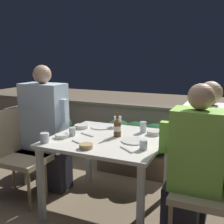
{
  "coord_description": "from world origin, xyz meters",
  "views": [
    {
      "loc": [
        1.02,
        -2.23,
        1.44
      ],
      "look_at": [
        0.0,
        0.07,
        0.92
      ],
      "focal_mm": 45.0,
      "sensor_mm": 36.0,
      "label": 1
    }
  ],
  "objects_px": {
    "chair_left_near": "(16,146)",
    "person_green_blouse": "(192,165)",
    "person_white_polo": "(202,153)",
    "chair_left_far": "(32,139)",
    "person_blue_shirt": "(47,128)",
    "potted_plant": "(58,132)",
    "chair_right_near": "(221,182)",
    "beer_bottle": "(117,127)"
  },
  "relations": [
    {
      "from": "chair_left_near",
      "to": "person_green_blouse",
      "type": "distance_m",
      "value": 1.73
    },
    {
      "from": "chair_left_near",
      "to": "person_white_polo",
      "type": "relative_size",
      "value": 0.73
    },
    {
      "from": "chair_left_far",
      "to": "person_blue_shirt",
      "type": "distance_m",
      "value": 0.25
    },
    {
      "from": "potted_plant",
      "to": "person_blue_shirt",
      "type": "bearing_deg",
      "value": -63.85
    },
    {
      "from": "person_blue_shirt",
      "to": "person_white_polo",
      "type": "bearing_deg",
      "value": 0.3
    },
    {
      "from": "chair_right_near",
      "to": "person_green_blouse",
      "type": "relative_size",
      "value": 0.72
    },
    {
      "from": "person_white_polo",
      "to": "person_blue_shirt",
      "type": "bearing_deg",
      "value": -179.7
    },
    {
      "from": "person_white_polo",
      "to": "chair_left_far",
      "type": "bearing_deg",
      "value": -179.73
    },
    {
      "from": "person_white_polo",
      "to": "potted_plant",
      "type": "height_order",
      "value": "person_white_polo"
    },
    {
      "from": "chair_left_near",
      "to": "potted_plant",
      "type": "distance_m",
      "value": 0.92
    },
    {
      "from": "chair_right_near",
      "to": "person_blue_shirt",
      "type": "bearing_deg",
      "value": 170.17
    },
    {
      "from": "person_green_blouse",
      "to": "potted_plant",
      "type": "bearing_deg",
      "value": 153.56
    },
    {
      "from": "chair_right_near",
      "to": "person_green_blouse",
      "type": "bearing_deg",
      "value": 180.0
    },
    {
      "from": "chair_left_near",
      "to": "chair_right_near",
      "type": "height_order",
      "value": "same"
    },
    {
      "from": "person_green_blouse",
      "to": "person_white_polo",
      "type": "bearing_deg",
      "value": 83.33
    },
    {
      "from": "chair_left_near",
      "to": "person_blue_shirt",
      "type": "height_order",
      "value": "person_blue_shirt"
    },
    {
      "from": "chair_left_near",
      "to": "chair_left_far",
      "type": "height_order",
      "value": "same"
    },
    {
      "from": "person_green_blouse",
      "to": "beer_bottle",
      "type": "bearing_deg",
      "value": 162.58
    },
    {
      "from": "chair_left_near",
      "to": "person_green_blouse",
      "type": "xyz_separation_m",
      "value": [
        1.73,
        -0.02,
        0.1
      ]
    },
    {
      "from": "person_green_blouse",
      "to": "person_white_polo",
      "type": "relative_size",
      "value": 1.01
    },
    {
      "from": "person_blue_shirt",
      "to": "person_green_blouse",
      "type": "relative_size",
      "value": 1.08
    },
    {
      "from": "chair_left_far",
      "to": "chair_right_near",
      "type": "xyz_separation_m",
      "value": [
        1.97,
        -0.31,
        0.0
      ]
    },
    {
      "from": "person_blue_shirt",
      "to": "person_green_blouse",
      "type": "bearing_deg",
      "value": -11.12
    },
    {
      "from": "chair_left_far",
      "to": "person_green_blouse",
      "type": "bearing_deg",
      "value": -9.85
    },
    {
      "from": "person_blue_shirt",
      "to": "potted_plant",
      "type": "distance_m",
      "value": 0.73
    },
    {
      "from": "person_blue_shirt",
      "to": "beer_bottle",
      "type": "distance_m",
      "value": 0.86
    },
    {
      "from": "potted_plant",
      "to": "person_green_blouse",
      "type": "bearing_deg",
      "value": -26.44
    },
    {
      "from": "chair_left_near",
      "to": "beer_bottle",
      "type": "relative_size",
      "value": 4.02
    },
    {
      "from": "person_blue_shirt",
      "to": "chair_right_near",
      "type": "distance_m",
      "value": 1.8
    },
    {
      "from": "person_green_blouse",
      "to": "chair_left_near",
      "type": "bearing_deg",
      "value": 179.23
    },
    {
      "from": "person_green_blouse",
      "to": "chair_right_near",
      "type": "bearing_deg",
      "value": -0.0
    },
    {
      "from": "chair_left_far",
      "to": "potted_plant",
      "type": "relative_size",
      "value": 1.28
    },
    {
      "from": "chair_left_near",
      "to": "person_white_polo",
      "type": "height_order",
      "value": "person_white_polo"
    },
    {
      "from": "chair_left_near",
      "to": "chair_left_far",
      "type": "xyz_separation_m",
      "value": [
        -0.03,
        0.28,
        0.0
      ]
    },
    {
      "from": "person_blue_shirt",
      "to": "person_white_polo",
      "type": "distance_m",
      "value": 1.59
    },
    {
      "from": "chair_left_far",
      "to": "chair_left_near",
      "type": "bearing_deg",
      "value": -83.77
    },
    {
      "from": "chair_right_near",
      "to": "person_white_polo",
      "type": "height_order",
      "value": "person_white_polo"
    },
    {
      "from": "beer_bottle",
      "to": "potted_plant",
      "type": "distance_m",
      "value": 1.4
    },
    {
      "from": "person_white_polo",
      "to": "chair_left_near",
      "type": "bearing_deg",
      "value": -170.65
    },
    {
      "from": "person_blue_shirt",
      "to": "beer_bottle",
      "type": "height_order",
      "value": "person_blue_shirt"
    },
    {
      "from": "person_blue_shirt",
      "to": "potted_plant",
      "type": "relative_size",
      "value": 1.91
    },
    {
      "from": "person_green_blouse",
      "to": "beer_bottle",
      "type": "height_order",
      "value": "person_green_blouse"
    }
  ]
}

